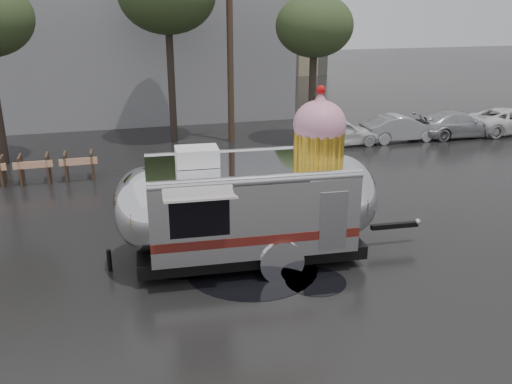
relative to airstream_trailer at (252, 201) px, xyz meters
name	(u,v)px	position (x,y,z in m)	size (l,w,h in m)	color
ground	(266,301)	(-0.27, -2.11, -1.52)	(120.00, 120.00, 0.00)	black
puddles	(240,267)	(-0.43, -0.42, -1.51)	(4.52, 3.69, 0.01)	black
utility_pole	(230,37)	(2.23, 11.89, 3.10)	(1.60, 0.28, 9.00)	#473323
tree_right	(314,27)	(5.73, 10.89, 3.54)	(3.36, 3.36, 6.42)	#382D26
barricade_row	(35,168)	(-5.82, 7.85, -0.99)	(4.30, 0.80, 1.00)	#473323
parked_cars	(435,123)	(11.52, 9.89, -0.80)	(13.20, 1.90, 1.50)	silver
airstream_trailer	(252,201)	(0.00, 0.00, 0.00)	(8.03, 3.19, 4.33)	silver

